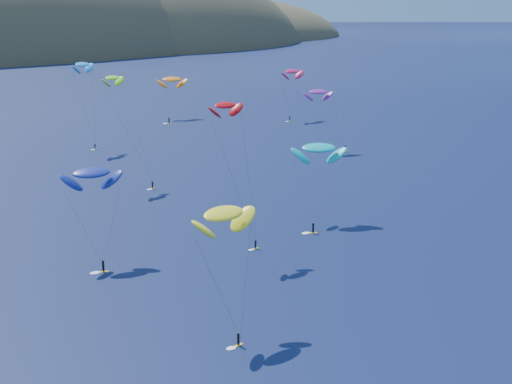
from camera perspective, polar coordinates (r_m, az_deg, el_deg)
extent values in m
ellipsoid|color=#3D3526|center=(618.52, -10.07, 10.65)|extent=(320.00, 220.00, 156.00)
ellipsoid|color=#3D3526|center=(708.08, -2.27, 11.87)|extent=(240.00, 180.00, 84.00)
cube|color=yellow|center=(96.35, -1.42, -12.16)|extent=(1.51, 0.64, 0.08)
cylinder|color=black|center=(95.92, -1.43, -11.68)|extent=(0.34, 0.34, 1.57)
sphere|color=#8C6047|center=(95.50, -1.43, -11.19)|extent=(0.26, 0.26, 0.26)
ellipsoid|color=yellow|center=(95.43, -2.61, -1.73)|extent=(10.36, 5.99, 5.46)
cube|color=yellow|center=(169.89, -8.28, 0.29)|extent=(1.44, 0.98, 0.08)
cylinder|color=black|center=(169.66, -8.29, 0.58)|extent=(0.33, 0.33, 1.50)
sphere|color=#8C6047|center=(169.43, -8.30, 0.86)|extent=(0.25, 0.25, 0.25)
ellipsoid|color=#74E01C|center=(172.20, -11.41, 8.95)|extent=(7.38, 5.75, 3.73)
cube|color=yellow|center=(214.88, -12.75, 3.37)|extent=(1.31, 1.00, 0.07)
cylinder|color=black|center=(214.71, -12.77, 3.58)|extent=(0.31, 0.31, 1.40)
sphere|color=#8C6047|center=(214.54, -12.78, 3.80)|extent=(0.23, 0.23, 0.23)
ellipsoid|color=#168BDA|center=(213.81, -13.72, 9.90)|extent=(9.26, 7.76, 4.72)
cube|color=yellow|center=(138.06, 4.58, -3.29)|extent=(1.69, 1.22, 0.09)
cylinder|color=black|center=(137.72, 4.59, -2.88)|extent=(0.39, 0.39, 1.77)
sphere|color=#8C6047|center=(137.39, 4.60, -2.47)|extent=(0.30, 0.30, 0.30)
ellipsoid|color=#06AAB3|center=(143.92, 5.05, 3.55)|extent=(11.64, 9.41, 5.90)
cube|color=yellow|center=(208.18, 7.14, 3.25)|extent=(1.60, 0.98, 0.09)
cylinder|color=black|center=(207.97, 7.15, 3.51)|extent=(0.36, 0.36, 1.65)
sphere|color=#8C6047|center=(207.77, 7.15, 3.76)|extent=(0.28, 0.28, 0.28)
ellipsoid|color=#7B228A|center=(207.42, 4.99, 8.00)|extent=(9.31, 6.77, 4.72)
cube|color=yellow|center=(254.53, 2.71, 5.68)|extent=(1.51, 0.55, 0.08)
cylinder|color=black|center=(254.37, 2.72, 5.88)|extent=(0.35, 0.35, 1.58)
sphere|color=#8C6047|center=(254.21, 2.72, 6.09)|extent=(0.27, 0.27, 0.27)
ellipsoid|color=#B7124B|center=(257.74, 2.92, 9.63)|extent=(9.88, 5.23, 5.32)
cube|color=yellow|center=(129.58, -0.04, -4.55)|extent=(1.35, 0.55, 0.07)
cylinder|color=black|center=(129.30, -0.04, -4.21)|extent=(0.31, 0.31, 1.40)
sphere|color=#8C6047|center=(129.02, -0.04, -3.87)|extent=(0.23, 0.23, 0.23)
ellipsoid|color=#AE080C|center=(124.52, -2.47, 6.97)|extent=(7.19, 4.05, 3.81)
cube|color=yellow|center=(122.00, -12.10, -6.26)|extent=(1.70, 0.84, 0.09)
cylinder|color=black|center=(121.62, -12.13, -5.81)|extent=(0.38, 0.38, 1.75)
sphere|color=#8C6047|center=(121.25, -12.16, -5.37)|extent=(0.29, 0.29, 0.29)
ellipsoid|color=navy|center=(124.33, -13.06, 1.52)|extent=(10.59, 6.69, 5.47)
cube|color=yellow|center=(252.14, -6.96, 5.48)|extent=(1.73, 0.90, 0.09)
cylinder|color=black|center=(251.96, -6.97, 5.71)|extent=(0.39, 0.39, 1.78)
sphere|color=#8C6047|center=(251.78, -6.98, 5.94)|extent=(0.30, 0.30, 0.30)
ellipsoid|color=orange|center=(262.53, -6.74, 8.96)|extent=(11.63, 7.60, 5.97)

